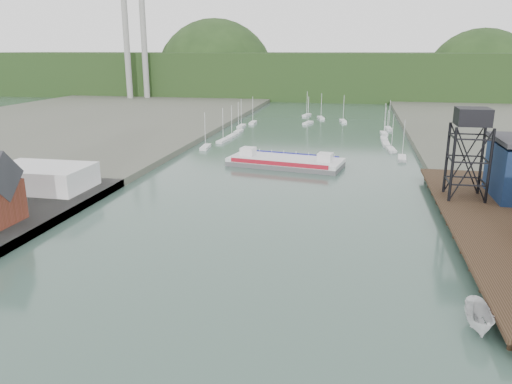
% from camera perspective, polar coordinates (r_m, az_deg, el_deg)
% --- Properties ---
extents(east_pier, '(14.00, 70.00, 2.45)m').
position_cam_1_polar(east_pier, '(85.84, 25.46, -3.19)').
color(east_pier, black).
rests_on(east_pier, ground).
extents(white_shed, '(18.00, 12.00, 4.50)m').
position_cam_1_polar(white_shed, '(105.55, -23.20, 1.55)').
color(white_shed, silver).
rests_on(white_shed, west_quay).
extents(lift_tower, '(6.50, 6.50, 16.00)m').
position_cam_1_polar(lift_tower, '(94.80, 23.47, 7.31)').
color(lift_tower, black).
rests_on(lift_tower, east_pier).
extents(marina_sailboats, '(57.71, 92.65, 0.90)m').
position_cam_1_polar(marina_sailboats, '(175.24, 6.32, 6.85)').
color(marina_sailboats, silver).
rests_on(marina_sailboats, ground).
extents(smokestacks, '(11.20, 8.20, 60.00)m').
position_cam_1_polar(smokestacks, '(292.79, -13.60, 15.96)').
color(smokestacks, gray).
rests_on(smokestacks, ground).
extents(distant_hills, '(500.00, 120.00, 80.00)m').
position_cam_1_polar(distant_hills, '(336.31, 8.31, 12.82)').
color(distant_hills, '#1D3216').
rests_on(distant_hills, ground).
extents(chain_ferry, '(29.22, 15.75, 3.99)m').
position_cam_1_polar(chain_ferry, '(123.77, 3.38, 3.50)').
color(chain_ferry, '#555558').
rests_on(chain_ferry, ground).
extents(motorboat, '(2.78, 6.75, 2.57)m').
position_cam_1_polar(motorboat, '(57.36, 24.14, -13.05)').
color(motorboat, silver).
rests_on(motorboat, ground).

